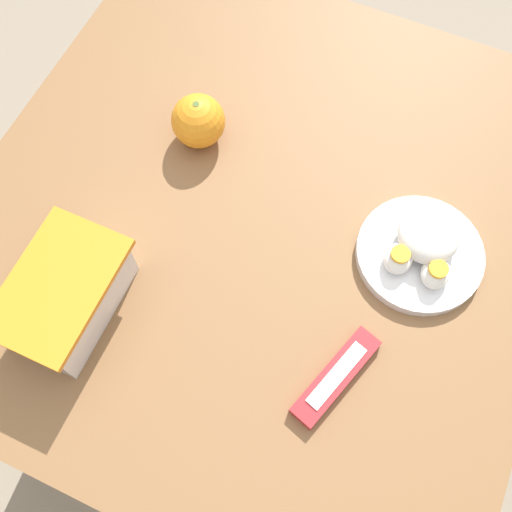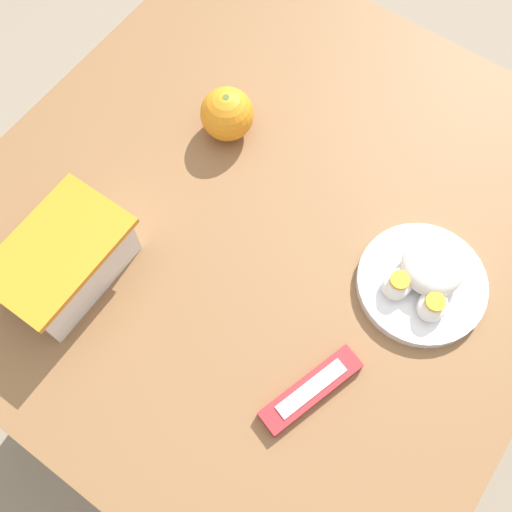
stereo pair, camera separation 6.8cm
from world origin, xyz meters
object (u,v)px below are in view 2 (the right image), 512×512
object	(u,v)px
orange_fruit	(227,114)
candy_bar	(311,390)
rice_plate	(425,279)
food_container	(66,263)

from	to	relation	value
orange_fruit	candy_bar	distance (m)	0.45
orange_fruit	candy_bar	world-z (taller)	orange_fruit
candy_bar	rice_plate	bearing A→B (deg)	-12.04
orange_fruit	candy_bar	xyz separation A→B (m)	(-0.29, -0.35, -0.03)
food_container	rice_plate	distance (m)	0.52
orange_fruit	rice_plate	size ratio (longest dim) A/B	0.45
rice_plate	candy_bar	bearing A→B (deg)	167.96
orange_fruit	candy_bar	bearing A→B (deg)	-129.17
rice_plate	candy_bar	xyz separation A→B (m)	(-0.23, 0.05, -0.01)
food_container	candy_bar	distance (m)	0.39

